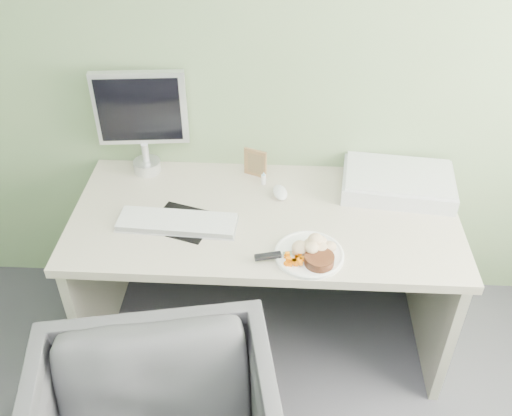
# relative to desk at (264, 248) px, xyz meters

# --- Properties ---
(wall_back) EXTENTS (3.50, 0.00, 3.50)m
(wall_back) POSITION_rel_desk_xyz_m (0.00, 0.38, 0.80)
(wall_back) COLOR gray
(wall_back) RESTS_ON floor
(desk) EXTENTS (1.60, 0.75, 0.73)m
(desk) POSITION_rel_desk_xyz_m (0.00, 0.00, 0.00)
(desk) COLOR #C0B6A1
(desk) RESTS_ON floor
(plate) EXTENTS (0.26, 0.26, 0.01)m
(plate) POSITION_rel_desk_xyz_m (0.18, -0.24, 0.19)
(plate) COLOR white
(plate) RESTS_ON desk
(steak) EXTENTS (0.13, 0.13, 0.04)m
(steak) POSITION_rel_desk_xyz_m (0.21, -0.30, 0.21)
(steak) COLOR black
(steak) RESTS_ON plate
(potato_pile) EXTENTS (0.14, 0.11, 0.07)m
(potato_pile) POSITION_rel_desk_xyz_m (0.20, -0.22, 0.23)
(potato_pile) COLOR tan
(potato_pile) RESTS_ON plate
(carrot_heap) EXTENTS (0.07, 0.06, 0.04)m
(carrot_heap) POSITION_rel_desk_xyz_m (0.12, -0.29, 0.22)
(carrot_heap) COLOR orange
(carrot_heap) RESTS_ON plate
(steak_knife) EXTENTS (0.26, 0.09, 0.02)m
(steak_knife) POSITION_rel_desk_xyz_m (0.06, -0.27, 0.21)
(steak_knife) COLOR silver
(steak_knife) RESTS_ON plate
(mousepad) EXTENTS (0.29, 0.27, 0.00)m
(mousepad) POSITION_rel_desk_xyz_m (-0.33, -0.07, 0.18)
(mousepad) COLOR black
(mousepad) RESTS_ON desk
(keyboard) EXTENTS (0.48, 0.17, 0.02)m
(keyboard) POSITION_rel_desk_xyz_m (-0.35, -0.09, 0.20)
(keyboard) COLOR white
(keyboard) RESTS_ON desk
(computer_mouse) EXTENTS (0.08, 0.12, 0.04)m
(computer_mouse) POSITION_rel_desk_xyz_m (0.06, 0.13, 0.20)
(computer_mouse) COLOR white
(computer_mouse) RESTS_ON desk
(photo_frame) EXTENTS (0.10, 0.05, 0.13)m
(photo_frame) POSITION_rel_desk_xyz_m (-0.05, 0.28, 0.25)
(photo_frame) COLOR #8D6142
(photo_frame) RESTS_ON desk
(eyedrop_bottle) EXTENTS (0.02, 0.02, 0.06)m
(eyedrop_bottle) POSITION_rel_desk_xyz_m (-0.01, 0.22, 0.21)
(eyedrop_bottle) COLOR white
(eyedrop_bottle) RESTS_ON desk
(scanner) EXTENTS (0.51, 0.37, 0.07)m
(scanner) POSITION_rel_desk_xyz_m (0.57, 0.21, 0.22)
(scanner) COLOR silver
(scanner) RESTS_ON desk
(monitor) EXTENTS (0.40, 0.12, 0.48)m
(monitor) POSITION_rel_desk_xyz_m (-0.55, 0.31, 0.45)
(monitor) COLOR silver
(monitor) RESTS_ON desk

